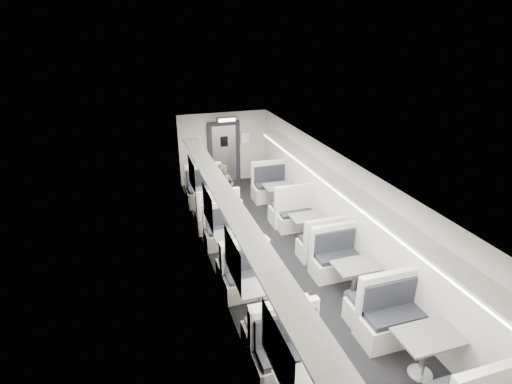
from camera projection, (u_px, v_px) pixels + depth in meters
room at (290, 228)px, 8.25m from camera, size 3.24×12.24×2.64m
booth_left_a at (211, 203)px, 11.31m from camera, size 1.12×2.28×1.22m
booth_left_b at (233, 247)px, 9.16m from camera, size 1.00×2.03×1.09m
booth_left_c at (260, 301)px, 7.38m from camera, size 1.02×2.06×1.10m
booth_right_a at (280, 198)px, 11.63m from camera, size 1.11×2.25×1.20m
booth_right_b at (307, 229)px, 9.99m from camera, size 1.00×2.03×1.09m
booth_right_c at (354, 280)px, 7.97m from camera, size 1.05×2.13×1.14m
booth_right_d at (424, 355)px, 6.15m from camera, size 1.13×2.29×1.22m
passenger at (224, 193)px, 10.90m from camera, size 0.69×0.56×1.64m
window_a at (192, 174)px, 10.76m from camera, size 0.02×1.18×0.84m
window_b at (208, 207)px, 8.83m from camera, size 0.02×1.18×0.84m
window_c at (233, 259)px, 6.90m from camera, size 0.02×1.18×0.84m
window_d at (277, 352)px, 4.97m from camera, size 0.02×1.18×0.84m
luggage_rack_left at (235, 211)px, 7.36m from camera, size 0.46×10.40×0.09m
luggage_rack_right at (354, 195)px, 8.05m from camera, size 0.46×10.40×0.09m
vestibule_door at (224, 153)px, 13.51m from camera, size 1.10×0.13×2.10m
exit_sign at (226, 120)px, 12.59m from camera, size 0.62×0.12×0.16m
wall_notice at (245, 138)px, 13.53m from camera, size 0.32×0.02×0.40m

